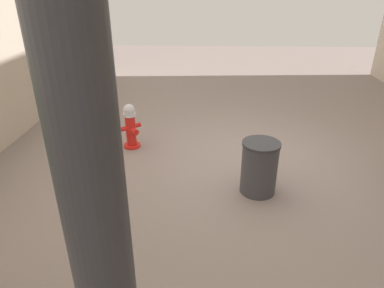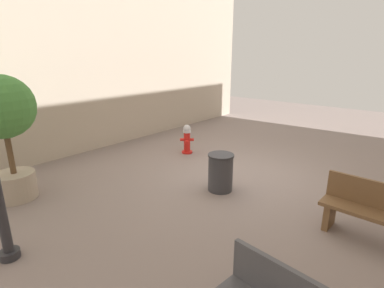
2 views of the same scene
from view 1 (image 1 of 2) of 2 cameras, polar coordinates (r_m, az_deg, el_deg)
ground_plane at (r=6.26m, az=10.13°, el=-2.38°), size 23.40×23.40×0.00m
fire_hydrant at (r=6.52m, az=-10.24°, el=2.97°), size 0.37×0.37×0.86m
street_lamp at (r=0.86m, az=-14.56°, el=-19.31°), size 0.36×0.36×3.71m
trash_bin at (r=5.14m, az=11.19°, el=-3.86°), size 0.56×0.56×0.82m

